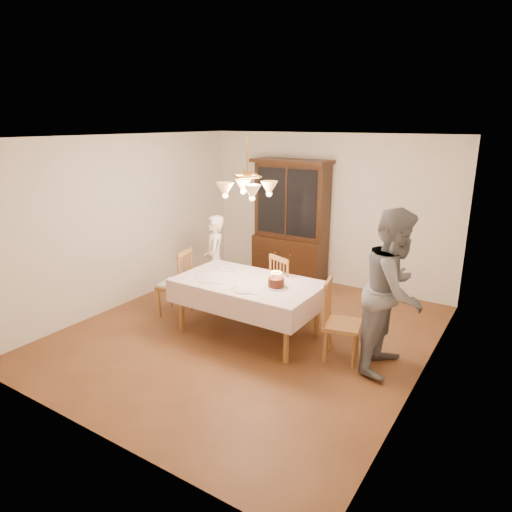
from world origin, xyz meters
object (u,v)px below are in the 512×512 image
Objects in this scene: china_hutch at (291,224)px; dining_table at (248,286)px; elderly_woman at (215,260)px; chair_far_side at (288,292)px; birthday_cake at (276,283)px.

dining_table is at bearing -75.54° from china_hutch.
elderly_woman is at bearing -105.45° from china_hutch.
china_hutch is (-0.58, 2.25, 0.36)m from dining_table.
dining_table is 1.90× the size of chair_far_side.
elderly_woman is (-0.45, -1.63, -0.33)m from china_hutch.
dining_table is 6.33× the size of birthday_cake.
china_hutch is 1.91m from chair_far_side.
elderly_woman is (-1.29, -0.02, 0.26)m from chair_far_side.
china_hutch is 1.53× the size of elderly_woman.
china_hutch is 2.50m from birthday_cake.
chair_far_side is 3.33× the size of birthday_cake.
china_hutch is 7.20× the size of birthday_cake.
dining_table is at bearing 178.25° from birthday_cake.
china_hutch reaches higher than chair_far_side.
birthday_cake is at bearing -1.75° from dining_table.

